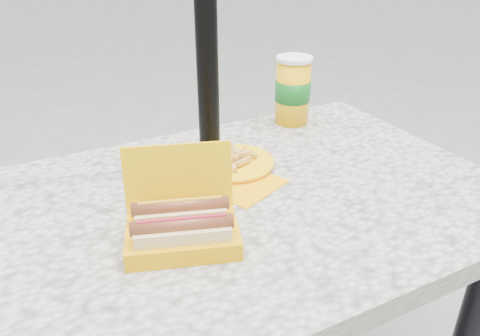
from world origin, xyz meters
name	(u,v)px	position (x,y,z in m)	size (l,w,h in m)	color
picnic_table	(240,236)	(0.00, 0.00, 0.64)	(1.20, 0.80, 0.75)	beige
umbrella_pole	(206,23)	(0.00, 0.16, 1.10)	(0.05, 0.05, 2.20)	black
hotdog_box	(182,226)	(-0.18, -0.10, 0.79)	(0.25, 0.21, 0.17)	#FFC103
fries_plate	(233,163)	(0.05, 0.13, 0.76)	(0.23, 0.30, 0.04)	#FFA800
soda_cup	(293,90)	(0.34, 0.32, 0.85)	(0.11, 0.11, 0.20)	#FFB407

